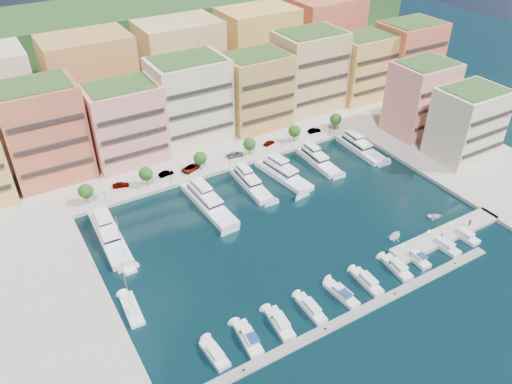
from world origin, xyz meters
TOP-DOWN VIEW (x-y plane):
  - ground at (0.00, 0.00)m, footprint 400.00×400.00m
  - north_quay at (0.00, 62.00)m, footprint 220.00×64.00m
  - east_quay at (62.00, -8.00)m, footprint 34.00×76.00m
  - west_quay at (-62.00, -8.00)m, footprint 34.00×76.00m
  - hillside at (0.00, 110.00)m, footprint 240.00×40.00m
  - south_pontoon at (-3.00, -30.00)m, footprint 72.00×2.20m
  - finger_pier at (30.00, -22.00)m, footprint 32.00×5.00m
  - apartment_1 at (-44.00, 51.99)m, footprint 20.00×16.50m
  - apartment_2 at (-23.00, 49.99)m, footprint 20.00×15.50m
  - apartment_3 at (-2.00, 51.99)m, footprint 22.00×16.50m
  - apartment_4 at (20.00, 49.99)m, footprint 20.00×15.50m
  - apartment_5 at (42.00, 51.99)m, footprint 22.00×16.50m
  - apartment_6 at (64.00, 49.99)m, footprint 20.00×15.50m
  - apartment_7 at (84.00, 47.99)m, footprint 22.00×16.50m
  - apartment_east_a at (62.00, 19.99)m, footprint 18.00×14.50m
  - apartment_east_b at (62.00, 1.99)m, footprint 18.00×14.50m
  - backblock_1 at (-25.00, 74.00)m, footprint 26.00×18.00m
  - backblock_2 at (5.00, 74.00)m, footprint 26.00×18.00m
  - backblock_3 at (35.00, 74.00)m, footprint 26.00×18.00m
  - backblock_4 at (65.00, 74.00)m, footprint 26.00×18.00m
  - tree_0 at (-40.00, 33.50)m, footprint 3.80×3.80m
  - tree_1 at (-24.00, 33.50)m, footprint 3.80×3.80m
  - tree_2 at (-8.00, 33.50)m, footprint 3.80×3.80m
  - tree_3 at (8.00, 33.50)m, footprint 3.80×3.80m
  - tree_4 at (24.00, 33.50)m, footprint 3.80×3.80m
  - tree_5 at (40.00, 33.50)m, footprint 3.80×3.80m
  - lamppost_0 at (-36.00, 31.20)m, footprint 0.30×0.30m
  - lamppost_1 at (-18.00, 31.20)m, footprint 0.30×0.30m
  - lamppost_2 at (0.00, 31.20)m, footprint 0.30×0.30m
  - lamppost_3 at (18.00, 31.20)m, footprint 0.30×0.30m
  - lamppost_4 at (36.00, 31.20)m, footprint 0.30×0.30m
  - yacht_0 at (-39.31, 18.56)m, footprint 5.58×22.94m
  - yacht_2 at (-13.43, 18.54)m, footprint 6.00×23.02m
  - yacht_3 at (0.54, 20.65)m, footprint 5.14×18.41m
  - yacht_4 at (10.69, 19.90)m, footprint 7.59×20.25m
  - yacht_5 at (23.64, 21.12)m, footprint 4.96×17.35m
  - yacht_6 at (39.26, 20.52)m, footprint 5.51×18.66m
  - cruiser_0 at (-32.90, -24.58)m, footprint 3.03×7.41m
  - cruiser_1 at (-25.90, -24.61)m, footprint 3.58×8.81m
  - cruiser_2 at (-18.85, -24.59)m, footprint 3.53×8.55m
  - cruiser_3 at (-11.52, -24.59)m, footprint 2.56×8.45m
  - cruiser_4 at (-3.74, -24.62)m, footprint 3.18×8.92m
  - cruiser_5 at (3.20, -24.59)m, footprint 2.86×8.54m
  - cruiser_6 at (11.71, -24.59)m, footprint 3.50×8.40m
  - cruiser_7 at (17.72, -24.59)m, footprint 3.05×7.24m
  - cruiser_8 at (26.29, -24.59)m, footprint 3.12×8.46m
  - cruiser_9 at (33.24, -24.58)m, footprint 3.10×7.67m
  - sailboat_2 at (-38.92, 7.70)m, footprint 2.71×8.26m
  - sailboat_1 at (-42.30, -6.47)m, footprint 3.29×9.53m
  - tender_2 at (33.29, -15.57)m, footprint 4.57×4.03m
  - tender_0 at (19.31, -16.24)m, footprint 5.06×4.38m
  - car_0 at (-30.41, 36.44)m, footprint 4.68×2.93m
  - car_1 at (-17.70, 35.60)m, footprint 4.33×1.88m
  - car_2 at (-10.50, 34.65)m, footprint 6.26×4.42m
  - car_3 at (3.84, 34.90)m, footprint 5.36×2.61m
  - car_4 at (16.35, 35.93)m, footprint 4.20×2.49m
  - car_5 at (33.10, 35.29)m, footprint 4.38×2.05m
  - person_0 at (26.86, -23.19)m, footprint 0.50×0.70m
  - person_1 at (36.80, -22.85)m, footprint 1.04×1.04m

SIDE VIEW (x-z plane):
  - ground at x=0.00m, z-range 0.00..0.00m
  - north_quay at x=0.00m, z-range -1.00..1.00m
  - east_quay at x=62.00m, z-range -1.00..1.00m
  - west_quay at x=-62.00m, z-range -1.00..1.00m
  - hillside at x=0.00m, z-range -29.00..29.00m
  - south_pontoon at x=-3.00m, z-range -0.17..0.17m
  - finger_pier at x=30.00m, z-range -1.00..1.00m
  - sailboat_1 at x=-42.30m, z-range -6.29..6.91m
  - sailboat_2 at x=-38.92m, z-range -6.28..6.92m
  - tender_2 at x=33.29m, z-range 0.00..0.78m
  - tender_0 at x=19.31m, z-range 0.00..0.88m
  - cruiser_5 at x=3.20m, z-range -0.73..1.82m
  - cruiser_3 at x=-11.52m, z-range -0.73..1.82m
  - cruiser_8 at x=26.29m, z-range -0.73..1.82m
  - cruiser_2 at x=-18.85m, z-range -0.73..1.82m
  - cruiser_6 at x=11.71m, z-range -0.73..1.82m
  - cruiser_9 at x=33.24m, z-range -0.73..1.82m
  - cruiser_0 at x=-32.90m, z-range -0.73..1.82m
  - cruiser_4 at x=-3.74m, z-range -0.76..1.90m
  - cruiser_1 at x=-25.90m, z-range -0.76..1.90m
  - cruiser_7 at x=17.72m, z-range -0.76..1.90m
  - yacht_4 at x=10.69m, z-range -2.56..4.74m
  - yacht_2 at x=-13.43m, z-range -2.44..4.86m
  - yacht_0 at x=-39.31m, z-range -2.44..4.86m
  - yacht_6 at x=39.26m, z-range -2.44..4.86m
  - yacht_3 at x=0.54m, z-range -2.44..4.86m
  - yacht_5 at x=23.64m, z-range -2.44..4.86m
  - car_4 at x=16.35m, z-range 1.00..2.34m
  - car_1 at x=-17.70m, z-range 1.00..2.39m
  - car_5 at x=33.10m, z-range 1.00..2.39m
  - car_0 at x=-30.41m, z-range 1.00..2.49m
  - car_3 at x=3.84m, z-range 1.00..2.50m
  - car_2 at x=-10.50m, z-range 1.00..2.58m
  - person_1 at x=36.80m, z-range 1.00..2.70m
  - person_0 at x=26.86m, z-range 1.00..2.81m
  - lamppost_0 at x=-36.00m, z-range 1.73..5.93m
  - lamppost_1 at x=-18.00m, z-range 1.73..5.93m
  - lamppost_2 at x=0.00m, z-range 1.73..5.93m
  - lamppost_3 at x=18.00m, z-range 1.73..5.93m
  - lamppost_4 at x=36.00m, z-range 1.73..5.93m
  - tree_0 at x=-40.00m, z-range 1.92..7.57m
  - tree_1 at x=-24.00m, z-range 1.92..7.57m
  - tree_2 at x=-8.00m, z-range 1.92..7.57m
  - tree_3 at x=8.00m, z-range 1.92..7.57m
  - tree_4 at x=24.00m, z-range 1.92..7.57m
  - tree_5 at x=40.00m, z-range 1.92..7.57m
  - apartment_east_b at x=62.00m, z-range 0.91..21.71m
  - apartment_east_a at x=62.00m, z-range 0.91..23.71m
  - apartment_2 at x=-23.00m, z-range 0.91..23.71m
  - apartment_6 at x=64.00m, z-range 0.91..23.71m
  - apartment_4 at x=20.00m, z-range 0.91..24.71m
  - apartment_7 at x=84.00m, z-range 0.91..25.71m
  - apartment_3 at x=-2.00m, z-range 0.91..26.71m
  - apartment_5 at x=42.00m, z-range 0.91..27.71m
  - apartment_1 at x=-44.00m, z-range 0.91..27.71m
  - backblock_1 at x=-25.00m, z-range 1.00..31.00m
  - backblock_2 at x=5.00m, z-range 1.00..31.00m
  - backblock_3 at x=35.00m, z-range 1.00..31.00m
  - backblock_4 at x=65.00m, z-range 1.00..31.00m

